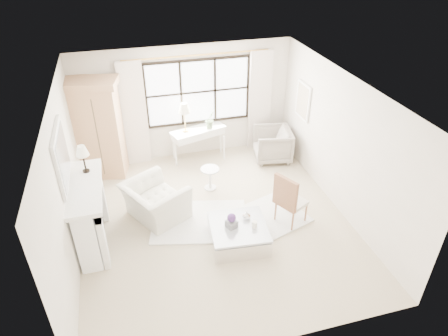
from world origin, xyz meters
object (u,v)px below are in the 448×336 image
at_px(console_table, 199,144).
at_px(coffee_table, 238,234).
at_px(armoire, 97,129).
at_px(club_armchair, 155,201).

height_order(console_table, coffee_table, console_table).
xyz_separation_m(armoire, console_table, (2.23, 0.06, -0.74)).
bearing_deg(armoire, coffee_table, -40.82).
bearing_deg(armoire, console_table, 13.72).
bearing_deg(console_table, armoire, 164.80).
height_order(console_table, club_armchair, console_table).
xyz_separation_m(club_armchair, coffee_table, (1.34, -1.13, -0.18)).
relative_size(armoire, coffee_table, 2.05).
height_order(armoire, coffee_table, armoire).
bearing_deg(armoire, club_armchair, -51.30).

